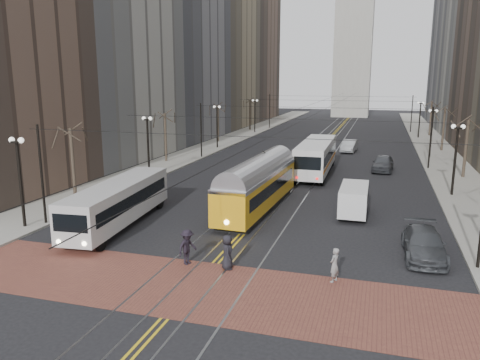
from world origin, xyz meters
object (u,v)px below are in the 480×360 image
Objects in this scene: pedestrian_d at (187,247)px; sedan_silver at (349,146)px; sedan_grey at (383,163)px; streetcar at (258,189)px; cargo_van at (354,201)px; sedan_parked at (424,244)px; transit_bus at (119,205)px; rear_bus at (316,158)px; pedestrian_b at (334,265)px; pedestrian_a at (227,252)px.

sedan_silver is at bearing 14.47° from pedestrian_d.
sedan_grey is at bearing -65.65° from sedan_silver.
pedestrian_d reaches higher than sedan_silver.
streetcar is 6.84m from cargo_van.
sedan_grey is (1.94, 17.58, -0.22)m from cargo_van.
transit_bus is at bearing 177.69° from sedan_parked.
sedan_silver is 0.94× the size of sedan_parked.
pedestrian_b is at bearing -81.08° from rear_bus.
pedestrian_d is (-7.47, 0.00, 0.10)m from pedestrian_b.
streetcar is at bearing 147.15° from sedan_parked.
cargo_van is 17.68m from sedan_grey.
pedestrian_a is (9.00, -4.77, -0.52)m from transit_bus.
streetcar reaches higher than sedan_silver.
streetcar is at bearing -125.84° from pedestrian_b.
pedestrian_b reaches higher than sedan_silver.
sedan_silver is at bearing 113.51° from sedan_grey.
streetcar is 2.70× the size of cargo_van.
cargo_van is 30.11m from sedan_silver.
streetcar reaches higher than sedan_grey.
transit_bus is at bearing -155.30° from cargo_van.
transit_bus reaches higher than pedestrian_d.
streetcar is at bearing 17.51° from pedestrian_d.
rear_bus is 7.50m from sedan_grey.
sedan_silver is at bearing 81.49° from rear_bus.
sedan_grey is (6.45, 3.74, -0.82)m from rear_bus.
cargo_van is at bearing 118.85° from sedan_parked.
cargo_van is at bearing -80.10° from sedan_silver.
sedan_parked is (8.62, -20.76, -0.91)m from rear_bus.
sedan_silver is at bearing -26.56° from pedestrian_a.
transit_bus is at bearing -102.82° from sedan_silver.
transit_bus is 10.20m from pedestrian_a.
transit_bus is 2.21× the size of sedan_parked.
pedestrian_b is (5.30, 0.00, -0.06)m from pedestrian_a.
sedan_silver is 41.67m from pedestrian_a.
transit_bus is 6.11× the size of pedestrian_d.
transit_bus is 22.88m from rear_bus.
sedan_parked is at bearing -80.30° from sedan_grey.
sedan_silver is (12.17, 36.78, -0.63)m from transit_bus.
cargo_van is at bearing -157.44° from pedestrian_b.
pedestrian_a is at bearing -68.21° from pedestrian_d.
pedestrian_b is (6.63, -11.18, -0.67)m from streetcar.
pedestrian_a is at bearing -80.68° from streetcar.
cargo_van reaches higher than sedan_parked.
transit_bus is 9.99m from streetcar.
pedestrian_b is (4.33, -25.37, -0.81)m from rear_bus.
rear_bus reaches higher than sedan_silver.
pedestrian_d is at bearing -160.40° from sedan_parked.
transit_bus is 0.88× the size of streetcar.
cargo_van reaches higher than pedestrian_a.
pedestrian_a is 1.07× the size of pedestrian_b.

